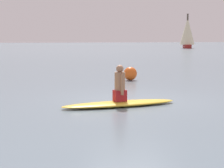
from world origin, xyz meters
TOP-DOWN VIEW (x-y plane):
  - ground_plane at (0.00, 0.00)m, footprint 400.00×400.00m
  - surfboard at (0.86, -0.79)m, footprint 0.74×3.28m
  - person_paddler at (0.86, -0.79)m, footprint 0.43×0.33m
  - sailboat_distant at (-57.05, 37.78)m, footprint 4.36×3.92m
  - buoy_marker at (-5.16, 2.20)m, footprint 0.60×0.60m

SIDE VIEW (x-z plane):
  - ground_plane at x=0.00m, z-range 0.00..0.00m
  - surfboard at x=0.86m, z-range 0.00..0.14m
  - buoy_marker at x=-5.16m, z-range 0.00..0.60m
  - person_paddler at x=0.86m, z-range 0.09..1.08m
  - sailboat_distant at x=-57.05m, z-range -0.23..6.69m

